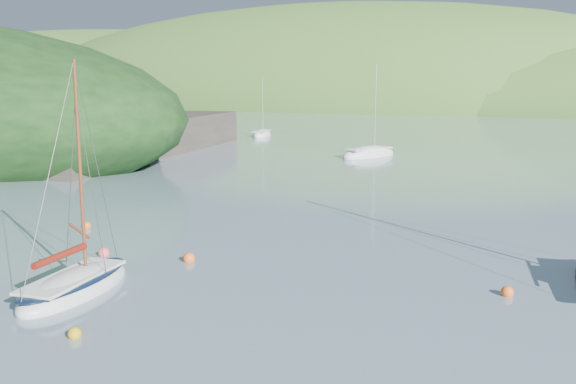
% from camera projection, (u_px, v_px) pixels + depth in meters
% --- Properties ---
extents(ground, '(700.00, 700.00, 0.00)m').
position_uv_depth(ground, '(138.00, 309.00, 20.89)').
color(ground, slate).
rests_on(ground, ground).
extents(shoreline_hills, '(690.00, 135.00, 56.00)m').
position_uv_depth(shoreline_hills, '(511.00, 106.00, 177.65)').
color(shoreline_hills, '#2F6125').
rests_on(shoreline_hills, ground).
extents(daysailer_white, '(2.87, 5.87, 8.65)m').
position_uv_depth(daysailer_white, '(75.00, 286.00, 22.51)').
color(daysailer_white, white).
rests_on(daysailer_white, ground).
extents(distant_sloop_a, '(4.86, 7.16, 9.66)m').
position_uv_depth(distant_sloop_a, '(369.00, 155.00, 61.75)').
color(distant_sloop_a, white).
rests_on(distant_sloop_a, ground).
extents(distant_sloop_c, '(3.49, 6.15, 8.30)m').
position_uv_depth(distant_sloop_c, '(262.00, 135.00, 83.82)').
color(distant_sloop_c, white).
rests_on(distant_sloop_c, ground).
extents(mooring_buoys, '(20.80, 11.12, 0.50)m').
position_uv_depth(mooring_buoys, '(188.00, 264.00, 25.57)').
color(mooring_buoys, gold).
rests_on(mooring_buoys, ground).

